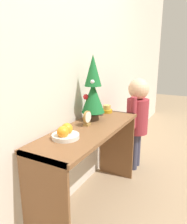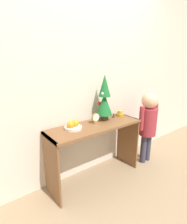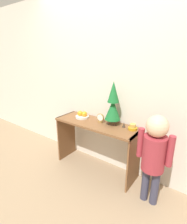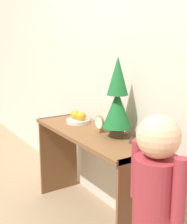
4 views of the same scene
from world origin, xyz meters
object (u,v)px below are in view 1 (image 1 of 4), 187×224
(desk_clock, at_px, (87,118))
(figurine, at_px, (101,112))
(fruit_bowl, at_px, (65,133))
(singing_bowl, at_px, (107,109))
(mini_tree, at_px, (93,89))
(child_figure, at_px, (137,114))

(desk_clock, xyz_separation_m, figurine, (0.34, 0.04, -0.03))
(fruit_bowl, height_order, figurine, fruit_bowl)
(fruit_bowl, relative_size, singing_bowl, 1.76)
(mini_tree, relative_size, child_figure, 0.55)
(mini_tree, height_order, singing_bowl, mini_tree)
(desk_clock, height_order, child_figure, child_figure)
(desk_clock, relative_size, child_figure, 0.12)
(singing_bowl, xyz_separation_m, figurine, (-0.12, 0.00, -0.00))
(fruit_bowl, distance_m, singing_bowl, 0.79)
(mini_tree, distance_m, child_figure, 0.77)
(fruit_bowl, height_order, desk_clock, desk_clock)
(desk_clock, bearing_deg, child_figure, -12.70)
(desk_clock, bearing_deg, mini_tree, 12.33)
(figurine, relative_size, child_figure, 0.06)
(mini_tree, height_order, child_figure, mini_tree)
(desk_clock, xyz_separation_m, child_figure, (0.82, -0.18, -0.13))
(mini_tree, bearing_deg, desk_clock, -167.67)
(fruit_bowl, height_order, child_figure, child_figure)
(fruit_bowl, distance_m, desk_clock, 0.32)
(fruit_bowl, relative_size, child_figure, 0.19)
(fruit_bowl, distance_m, child_figure, 1.16)
(desk_clock, bearing_deg, fruit_bowl, -179.27)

